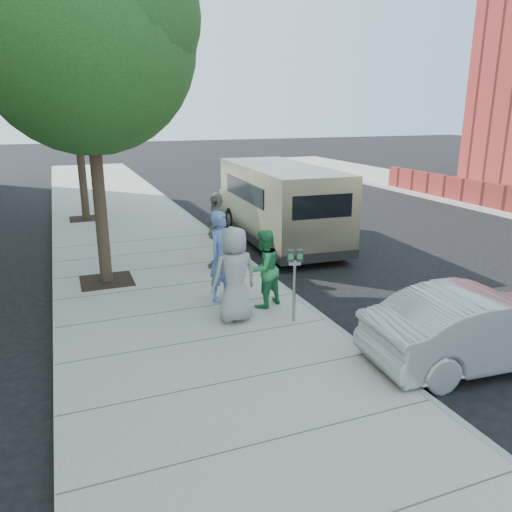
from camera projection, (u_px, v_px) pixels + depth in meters
name	position (u px, v px, depth m)	size (l,w,h in m)	color
ground	(231.00, 309.00, 10.53)	(120.00, 120.00, 0.00)	black
sidewalk	(185.00, 313.00, 10.16)	(5.00, 60.00, 0.15)	gray
curb_face	(293.00, 297.00, 11.02)	(0.12, 60.00, 0.16)	gray
tree_near	(87.00, 34.00, 10.32)	(4.62, 4.60, 7.53)	black
tree_far	(75.00, 85.00, 17.29)	(3.92, 3.80, 6.49)	black
parking_meter	(295.00, 270.00, 9.28)	(0.31, 0.18, 1.42)	gray
van	(279.00, 202.00, 15.50)	(2.52, 6.63, 2.42)	tan
sedan	(482.00, 327.00, 8.12)	(1.37, 3.94, 1.30)	#A9AAB0
person_officer	(222.00, 256.00, 10.40)	(0.70, 0.46, 1.92)	#5678B8
person_green_shirt	(264.00, 269.00, 10.11)	(0.78, 0.61, 1.61)	#2D8A4B
person_gray_shirt	(235.00, 275.00, 9.37)	(0.90, 0.58, 1.84)	gray
person_striped_polo	(218.00, 230.00, 12.65)	(1.13, 0.47, 1.93)	gray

